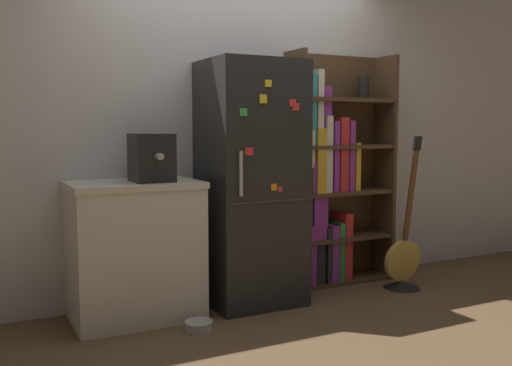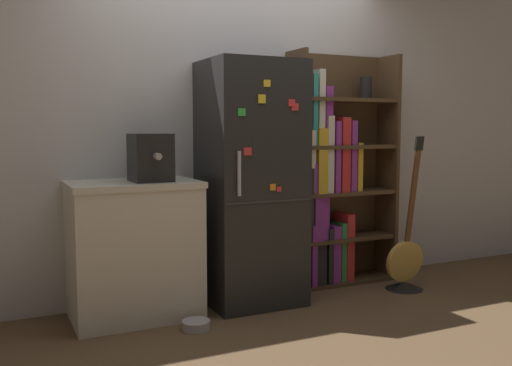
% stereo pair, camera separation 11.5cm
% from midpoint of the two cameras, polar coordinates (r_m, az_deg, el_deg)
% --- Properties ---
extents(ground_plane, '(16.00, 16.00, 0.00)m').
position_cam_midpoint_polar(ground_plane, '(4.21, 1.15, -12.25)').
color(ground_plane, brown).
extents(wall_back, '(8.00, 0.05, 2.60)m').
position_cam_midpoint_polar(wall_back, '(4.44, -1.59, 5.71)').
color(wall_back, silver).
rests_on(wall_back, ground_plane).
extents(refrigerator, '(0.67, 0.63, 1.77)m').
position_cam_midpoint_polar(refrigerator, '(4.16, 0.27, -0.03)').
color(refrigerator, black).
rests_on(refrigerator, ground_plane).
extents(bookshelf, '(0.92, 0.31, 1.89)m').
position_cam_midpoint_polar(bookshelf, '(4.70, 8.01, 0.23)').
color(bookshelf, '#4C3823').
rests_on(bookshelf, ground_plane).
extents(kitchen_counter, '(0.86, 0.58, 0.93)m').
position_cam_midpoint_polar(kitchen_counter, '(3.95, -11.27, -6.54)').
color(kitchen_counter, beige).
rests_on(kitchen_counter, ground_plane).
extents(espresso_machine, '(0.25, 0.35, 0.32)m').
position_cam_midpoint_polar(espresso_machine, '(3.85, -9.67, 2.53)').
color(espresso_machine, black).
rests_on(espresso_machine, kitchen_counter).
extents(guitar, '(0.33, 0.30, 1.22)m').
position_cam_midpoint_polar(guitar, '(4.75, 15.35, -8.19)').
color(guitar, black).
rests_on(guitar, ground_plane).
extents(pet_bowl, '(0.18, 0.18, 0.06)m').
position_cam_midpoint_polar(pet_bowl, '(3.77, -5.12, -13.91)').
color(pet_bowl, '#B7B7BC').
rests_on(pet_bowl, ground_plane).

